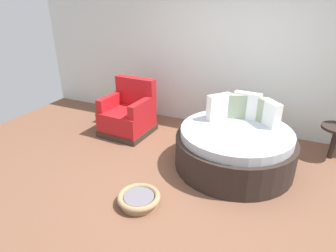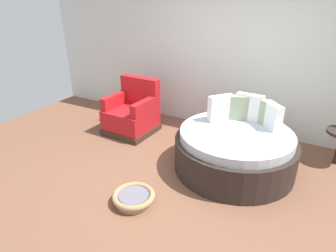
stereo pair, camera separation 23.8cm
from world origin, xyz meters
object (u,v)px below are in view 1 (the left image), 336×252
pet_basket (139,199)px  round_daybed (235,146)px  side_table (336,132)px  red_armchair (129,115)px

pet_basket → round_daybed: bearing=57.9°
round_daybed → side_table: size_ratio=3.20×
pet_basket → side_table: side_table is taller
round_daybed → side_table: bearing=31.9°
red_armchair → side_table: red_armchair is taller
red_armchair → pet_basket: size_ratio=1.84×
red_armchair → pet_basket: bearing=-55.5°
red_armchair → side_table: bearing=8.3°
red_armchair → pet_basket: (1.13, -1.65, -0.26)m
red_armchair → round_daybed: bearing=-9.8°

